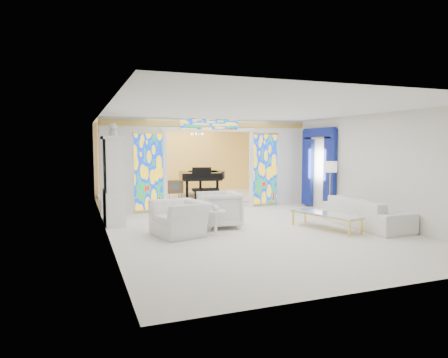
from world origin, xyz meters
name	(u,v)px	position (x,y,z in m)	size (l,w,h in m)	color
floor	(231,219)	(0.00, 0.00, 0.00)	(12.00, 12.00, 0.00)	white
ceiling	(231,115)	(0.00, 0.00, 3.00)	(7.00, 12.00, 0.02)	white
wall_back	(180,160)	(0.00, 6.00, 1.50)	(7.00, 0.02, 3.00)	silver
wall_front	(381,190)	(0.00, -6.00, 1.50)	(7.00, 0.02, 3.00)	silver
wall_left	(104,170)	(-3.50, 0.00, 1.50)	(0.02, 12.00, 3.00)	silver
wall_right	(334,165)	(3.50, 0.00, 1.50)	(0.02, 12.00, 3.00)	silver
partition_wall	(209,160)	(0.00, 2.00, 1.65)	(7.00, 0.22, 3.00)	silver
stained_glass_left	(149,172)	(-2.03, 1.89, 1.30)	(0.90, 0.04, 2.40)	gold
stained_glass_right	(265,169)	(2.03, 1.89, 1.30)	(0.90, 0.04, 2.40)	gold
stained_glass_transom	(210,124)	(0.00, 1.89, 2.82)	(2.00, 0.04, 0.34)	gold
alcove_platform	(192,198)	(0.00, 4.10, 0.09)	(6.80, 3.80, 0.18)	white
gold_curtain_back	(180,160)	(0.00, 5.88, 1.50)	(6.70, 0.10, 2.90)	#FFC758
chandelier	(197,134)	(0.20, 4.00, 2.55)	(0.48, 0.48, 0.30)	gold
blue_drapes	(318,162)	(3.40, 0.70, 1.58)	(0.14, 1.85, 2.65)	navy
china_cabinet	(113,181)	(-3.22, 0.60, 1.17)	(0.56, 1.46, 2.72)	white
armchair_left	(180,218)	(-1.87, -1.45, 0.41)	(1.25, 1.09, 0.81)	white
armchair_right	(219,210)	(-0.69, -0.93, 0.47)	(0.99, 1.02, 0.93)	silver
sofa	(366,213)	(2.95, -2.21, 0.37)	(2.56, 1.00, 0.75)	white
side_table	(216,219)	(-1.06, -1.70, 0.39)	(0.48, 0.48, 0.59)	white
vase	(216,206)	(-1.06, -1.70, 0.68)	(0.17, 0.17, 0.18)	white
coffee_table	(326,214)	(1.76, -2.13, 0.39)	(1.11, 1.98, 0.42)	silver
floor_lamp	(330,169)	(3.06, -0.44, 1.40)	(0.52, 0.52, 1.65)	gold
grand_piano	(203,176)	(0.46, 4.14, 0.94)	(2.08, 2.92, 1.13)	black
tv_console	(174,187)	(-0.84, 3.54, 0.63)	(0.62, 0.45, 0.69)	brown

